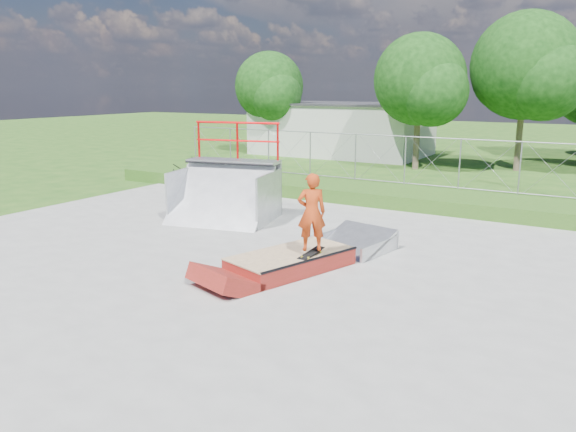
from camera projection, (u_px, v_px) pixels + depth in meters
name	position (u px, v px, depth m)	size (l,w,h in m)	color
ground	(242.00, 277.00, 12.29)	(120.00, 120.00, 0.00)	#235217
concrete_pad	(242.00, 276.00, 12.29)	(20.00, 16.00, 0.04)	gray
grass_berm	(394.00, 195.00, 20.20)	(24.00, 3.00, 0.50)	#235217
grind_box	(291.00, 262.00, 12.64)	(2.20, 3.14, 0.42)	maroon
quarter_pipe	(222.00, 174.00, 17.06)	(2.97, 2.51, 2.97)	#A3A5AB
flat_bank_ramp	(353.00, 242.00, 14.15)	(1.62, 1.72, 0.50)	#A3A5AB
skateboard	(311.00, 253.00, 12.39)	(0.22, 0.80, 0.02)	black
skater	(312.00, 215.00, 12.20)	(0.63, 0.41, 1.72)	#C03A12
concrete_stairs	(196.00, 175.00, 23.71)	(1.50, 1.60, 0.80)	gray
chain_link_fence	(405.00, 160.00, 20.78)	(20.00, 0.06, 1.80)	gray
utility_building_flat	(342.00, 130.00, 34.37)	(10.00, 6.00, 3.00)	#BBBBB7
tree_left_near	(423.00, 83.00, 27.16)	(4.76, 4.48, 6.65)	brown
tree_center	(531.00, 70.00, 26.44)	(5.44, 5.12, 7.60)	brown
tree_left_far	(271.00, 89.00, 33.89)	(4.42, 4.16, 6.18)	brown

